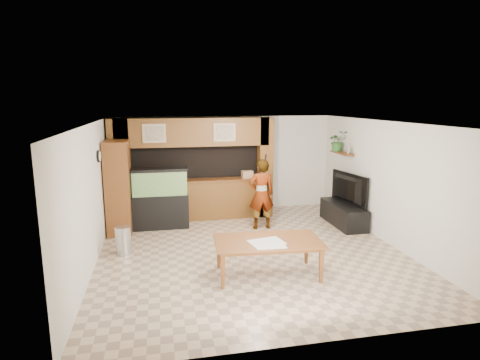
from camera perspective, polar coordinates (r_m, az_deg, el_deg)
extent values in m
plane|color=tan|center=(8.32, 1.50, -10.06)|extent=(6.50, 6.50, 0.00)
plane|color=white|center=(7.76, 1.60, 8.12)|extent=(6.50, 6.50, 0.00)
plane|color=beige|center=(11.07, -2.25, 2.30)|extent=(6.00, 0.00, 6.00)
plane|color=beige|center=(7.84, -20.36, -2.16)|extent=(0.00, 6.50, 6.50)
plane|color=beige|center=(9.08, 20.31, -0.39)|extent=(0.00, 6.50, 6.50)
cube|color=brown|center=(10.34, -6.43, -2.93)|extent=(3.80, 0.35, 1.00)
cube|color=brown|center=(10.23, -6.49, -0.10)|extent=(3.80, 0.43, 0.04)
cube|color=brown|center=(10.06, -6.65, 6.78)|extent=(3.80, 0.35, 0.70)
cube|color=brown|center=(10.19, -16.67, 1.05)|extent=(0.50, 0.35, 2.60)
cube|color=brown|center=(10.50, 3.58, 1.79)|extent=(0.35, 0.35, 2.60)
cube|color=black|center=(10.70, -6.81, 2.73)|extent=(4.20, 0.45, 0.85)
cube|color=tan|center=(9.83, -12.11, 6.50)|extent=(0.55, 0.03, 0.45)
cube|color=tan|center=(9.81, -12.11, 6.50)|extent=(0.43, 0.01, 0.35)
cube|color=tan|center=(9.96, -2.22, 6.80)|extent=(0.55, 0.03, 0.45)
cube|color=tan|center=(9.94, -2.20, 6.80)|extent=(0.43, 0.01, 0.35)
cylinder|color=black|center=(8.70, -19.47, 3.20)|extent=(0.04, 0.25, 0.25)
cylinder|color=white|center=(8.70, -19.30, 3.21)|extent=(0.01, 0.21, 0.21)
cube|color=brown|center=(10.64, 14.28, 3.77)|extent=(0.25, 0.90, 0.04)
cube|color=brown|center=(9.60, -16.91, -1.00)|extent=(0.53, 0.87, 2.13)
cylinder|color=#B2B2B7|center=(8.39, -16.24, -8.26)|extent=(0.31, 0.31, 0.57)
cube|color=black|center=(9.85, -11.19, -4.34)|extent=(1.31, 0.49, 0.82)
cube|color=#378A51|center=(9.69, -11.35, -0.38)|extent=(1.26, 0.46, 0.57)
cube|color=black|center=(9.63, -11.42, 1.48)|extent=(1.31, 0.49, 0.07)
cube|color=black|center=(10.25, 14.48, -4.74)|extent=(0.57, 1.57, 0.52)
imported|color=black|center=(10.10, 14.66, -1.22)|extent=(0.41, 1.34, 0.77)
cube|color=tan|center=(10.33, 15.09, 4.14)|extent=(0.06, 0.14, 0.18)
imported|color=#2A5F26|center=(10.78, 13.73, 5.42)|extent=(0.49, 0.42, 0.53)
imported|color=#8C694D|center=(9.51, 3.06, -2.02)|extent=(0.62, 0.41, 1.68)
cylinder|color=black|center=(9.20, 3.67, 3.18)|extent=(0.04, 0.11, 0.17)
imported|color=brown|center=(7.11, 4.02, -11.11)|extent=(1.90, 1.15, 0.65)
cube|color=silver|center=(6.80, 4.29, -9.21)|extent=(0.52, 0.39, 0.01)
cube|color=silver|center=(6.93, 3.79, -8.81)|extent=(0.64, 0.52, 0.01)
cube|color=#A77C5A|center=(10.41, 1.02, 0.80)|extent=(0.30, 0.22, 0.19)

